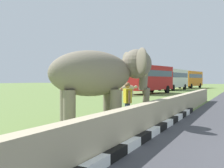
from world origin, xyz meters
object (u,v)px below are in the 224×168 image
(elephant, at_px, (100,75))
(bus_orange, at_px, (190,78))
(cow_near, at_px, (128,88))
(person_handler, at_px, (127,100))
(bus_white, at_px, (173,78))
(bus_red, at_px, (149,77))

(elephant, distance_m, bus_orange, 47.74)
(cow_near, bearing_deg, bus_orange, -1.95)
(person_handler, xyz_separation_m, bus_white, (34.63, 6.49, 1.16))
(person_handler, distance_m, cow_near, 17.15)
(person_handler, distance_m, bus_red, 22.70)
(bus_red, relative_size, bus_white, 0.94)
(person_handler, height_order, bus_red, bus_red)
(bus_white, xyz_separation_m, cow_near, (-18.82, 0.16, -1.21))
(bus_red, bearing_deg, bus_white, 0.53)
(bus_orange, height_order, cow_near, bus_orange)
(elephant, height_order, cow_near, elephant)
(bus_white, bearing_deg, bus_red, -179.47)
(bus_white, bearing_deg, cow_near, 179.52)
(bus_orange, relative_size, cow_near, 5.58)
(elephant, distance_m, person_handler, 1.69)
(bus_white, xyz_separation_m, bus_orange, (11.66, -0.88, -0.00))
(bus_white, relative_size, bus_orange, 1.01)
(person_handler, relative_size, cow_near, 0.98)
(person_handler, xyz_separation_m, cow_near, (15.81, 6.65, -0.06))
(elephant, distance_m, cow_near, 18.07)
(bus_red, distance_m, cow_near, 6.07)
(elephant, distance_m, bus_red, 23.65)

